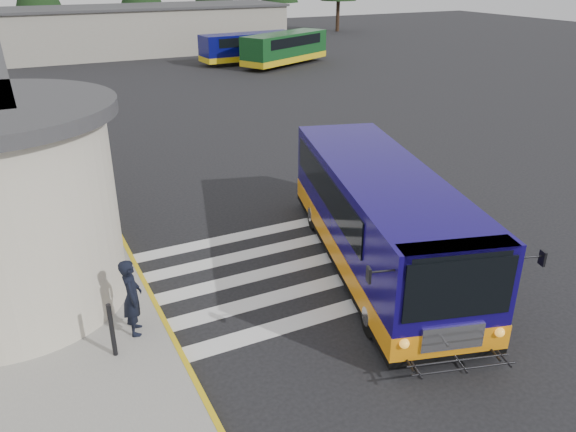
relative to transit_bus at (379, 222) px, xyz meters
name	(u,v)px	position (x,y,z in m)	size (l,w,h in m)	color
ground	(285,253)	(-1.95, 1.76, -1.33)	(140.00, 140.00, 0.00)	black
curb_strip	(114,225)	(-6.00, 5.76, -1.25)	(0.12, 34.00, 0.16)	gold
crosswalk	(281,269)	(-2.45, 0.96, -1.33)	(8.00, 5.35, 0.01)	silver
depot_building	(142,29)	(4.05, 43.76, 0.77)	(26.40, 8.40, 4.20)	gray
transit_bus	(379,222)	(0.00, 0.00, 0.00)	(5.46, 10.15, 2.78)	#110758
pedestrian_a	(132,297)	(-6.66, -0.33, -0.28)	(0.65, 0.43, 1.79)	black
pedestrian_b	(88,277)	(-7.38, 0.97, -0.27)	(0.89, 0.69, 1.82)	black
bollard	(112,330)	(-7.24, -0.95, -0.57)	(0.10, 0.10, 1.23)	black
far_bus_a	(248,46)	(10.50, 33.87, 0.03)	(8.23, 2.82, 2.09)	#060850
far_bus_b	(285,47)	(12.71, 31.39, 0.11)	(8.75, 5.98, 2.21)	#11411A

